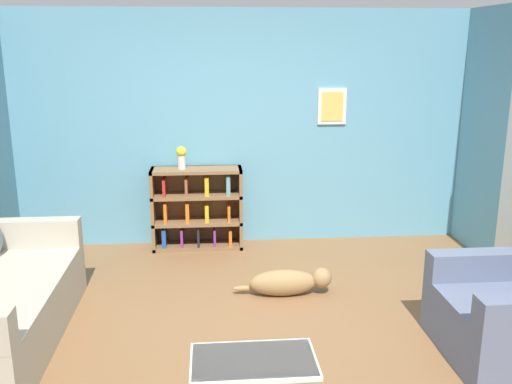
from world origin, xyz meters
The scene contains 5 objects.
ground_plane centered at (0.00, 0.00, 0.00)m, with size 14.00×14.00×0.00m, color brown.
wall_back centered at (0.00, 2.25, 1.30)m, with size 5.60×0.13×2.60m.
bookshelf centered at (-0.52, 2.04, 0.44)m, with size 1.00×0.33×0.91m.
dog centered at (0.32, 0.68, 0.13)m, with size 0.90×0.22×0.25m.
vase centered at (-0.67, 2.02, 1.05)m, with size 0.11×0.11×0.25m.
Camera 1 is at (-0.38, -4.09, 2.22)m, focal length 40.00 mm.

